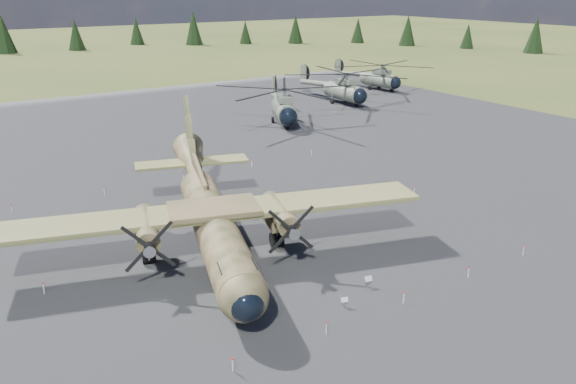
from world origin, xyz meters
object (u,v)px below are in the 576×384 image
transport_plane (212,215)px  helicopter_near (284,98)px  helicopter_far (380,72)px  helicopter_mid (344,82)px

transport_plane → helicopter_near: (26.50, 31.32, 0.80)m
helicopter_near → helicopter_far: bearing=48.9°
helicopter_far → transport_plane: bearing=-148.7°
transport_plane → helicopter_mid: 57.06m
helicopter_mid → helicopter_far: 15.65m
transport_plane → helicopter_near: size_ratio=1.11×
transport_plane → helicopter_near: 41.04m
helicopter_mid → helicopter_far: helicopter_mid is taller
helicopter_near → helicopter_mid: 17.42m
transport_plane → helicopter_far: 72.25m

